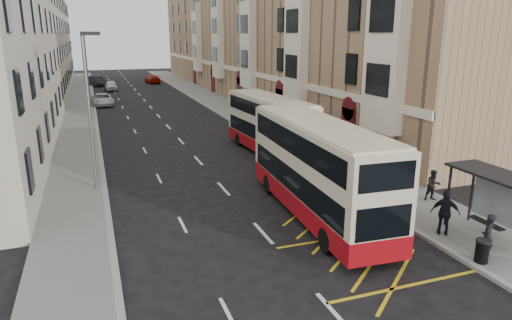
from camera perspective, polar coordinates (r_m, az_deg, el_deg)
name	(u,v)px	position (r m, az deg, el deg)	size (l,w,h in m)	color
ground	(305,280)	(16.03, 6.13, -14.68)	(200.00, 200.00, 0.00)	black
pavement_right	(246,117)	(45.42, -1.30, 5.41)	(4.00, 120.00, 0.15)	#63635E
pavement_left	(79,127)	(43.14, -21.25, 3.82)	(3.00, 120.00, 0.15)	#63635E
kerb_right	(226,118)	(44.83, -3.74, 5.25)	(0.25, 120.00, 0.15)	gray
kerb_left	(97,126)	(43.13, -19.26, 4.00)	(0.25, 120.00, 0.15)	gray
road_markings	(145,101)	(58.28, -13.66, 7.16)	(10.00, 110.00, 0.01)	silver
terrace_right	(258,38)	(61.50, 0.20, 15.03)	(10.75, 79.00, 15.25)	#A17F5D
terrace_left	(18,48)	(58.35, -27.65, 12.31)	(9.18, 79.00, 13.25)	beige
bus_shelter	(511,195)	(19.78, 29.22, -3.89)	(1.65, 4.25, 2.70)	black
guard_railing	(369,185)	(23.16, 13.95, -3.02)	(0.06, 6.56, 1.01)	red
street_lamp_near	(90,104)	(24.62, -20.08, 6.64)	(0.93, 0.18, 8.00)	slate
street_lamp_far	(87,66)	(54.49, -20.35, 10.99)	(0.93, 0.18, 8.00)	slate
double_decker_front	(317,169)	(20.48, 7.67, -1.14)	(3.09, 11.03, 4.35)	beige
double_decker_rear	(270,125)	(31.09, 1.71, 4.35)	(2.90, 10.07, 3.97)	beige
litter_bin	(482,251)	(18.38, 26.42, -10.10)	(0.52, 0.52, 0.87)	black
pedestrian_near	(488,236)	(18.61, 26.98, -8.50)	(0.62, 0.41, 1.69)	black
pedestrian_mid	(433,185)	(23.85, 21.28, -2.96)	(0.74, 0.58, 1.53)	black
pedestrian_far	(445,213)	(19.94, 22.58, -6.10)	(1.11, 0.46, 1.90)	black
white_van	(102,100)	(56.05, -18.64, 7.17)	(2.27, 4.92, 1.37)	silver
car_silver	(111,86)	(70.54, -17.68, 8.84)	(1.71, 4.25, 1.45)	#B9BCC1
car_dark	(97,81)	(77.81, -19.30, 9.30)	(1.64, 4.71, 1.55)	black
car_red	(153,79)	(79.64, -12.80, 9.84)	(1.92, 4.72, 1.37)	#A20F00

